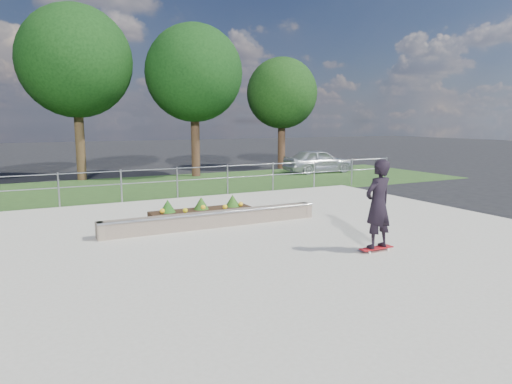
# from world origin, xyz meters

# --- Properties ---
(ground) EXTENTS (120.00, 120.00, 0.00)m
(ground) POSITION_xyz_m (0.00, 0.00, 0.00)
(ground) COLOR black
(ground) RESTS_ON ground
(grass_verge) EXTENTS (30.00, 8.00, 0.02)m
(grass_verge) POSITION_xyz_m (0.00, 11.00, 0.01)
(grass_verge) COLOR #27461C
(grass_verge) RESTS_ON ground
(concrete_slab) EXTENTS (15.00, 15.00, 0.06)m
(concrete_slab) POSITION_xyz_m (0.00, 0.00, 0.03)
(concrete_slab) COLOR #AEAA9A
(concrete_slab) RESTS_ON ground
(fence) EXTENTS (20.06, 0.06, 1.20)m
(fence) POSITION_xyz_m (0.00, 7.50, 0.77)
(fence) COLOR gray
(fence) RESTS_ON ground
(tree_mid_left) EXTENTS (5.25, 5.25, 8.25)m
(tree_mid_left) POSITION_xyz_m (-2.50, 15.00, 5.61)
(tree_mid_left) COLOR #362515
(tree_mid_left) RESTS_ON ground
(tree_mid_right) EXTENTS (4.90, 4.90, 7.70)m
(tree_mid_right) POSITION_xyz_m (3.00, 14.00, 5.23)
(tree_mid_right) COLOR #331F14
(tree_mid_right) RESTS_ON ground
(tree_far_right) EXTENTS (4.20, 4.20, 6.60)m
(tree_far_right) POSITION_xyz_m (9.00, 15.50, 4.48)
(tree_far_right) COLOR #341F15
(tree_far_right) RESTS_ON ground
(grind_ledge) EXTENTS (6.00, 0.44, 0.43)m
(grind_ledge) POSITION_xyz_m (-0.51, 2.59, 0.26)
(grind_ledge) COLOR brown
(grind_ledge) RESTS_ON concrete_slab
(planter_bed) EXTENTS (3.00, 1.20, 0.61)m
(planter_bed) POSITION_xyz_m (-0.41, 3.63, 0.24)
(planter_bed) COLOR black
(planter_bed) RESTS_ON concrete_slab
(skateboarder) EXTENTS (0.80, 0.55, 2.00)m
(skateboarder) POSITION_xyz_m (1.78, -1.17, 1.09)
(skateboarder) COLOR silver
(skateboarder) RESTS_ON concrete_slab
(parked_car) EXTENTS (3.97, 1.72, 1.33)m
(parked_car) POSITION_xyz_m (9.60, 12.46, 0.67)
(parked_car) COLOR #ADB2B7
(parked_car) RESTS_ON ground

